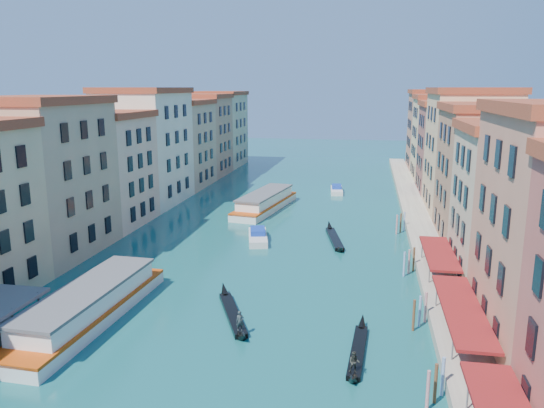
{
  "coord_description": "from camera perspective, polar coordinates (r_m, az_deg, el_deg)",
  "views": [
    {
      "loc": [
        14.04,
        -19.78,
        21.01
      ],
      "look_at": [
        2.59,
        42.77,
        6.97
      ],
      "focal_mm": 35.0,
      "sensor_mm": 36.0,
      "label": 1
    }
  ],
  "objects": [
    {
      "name": "vaporetto_far",
      "position": [
        92.87,
        -0.73,
        0.26
      ],
      "size": [
        8.22,
        21.57,
        3.13
      ],
      "rotation": [
        0.0,
        0.0,
        -0.17
      ],
      "color": "silver",
      "rests_on": "ground"
    },
    {
      "name": "motorboat_mid",
      "position": [
        74.31,
        -1.54,
        -3.47
      ],
      "size": [
        4.24,
        8.26,
        1.64
      ],
      "rotation": [
        0.0,
        0.0,
        0.23
      ],
      "color": "silver",
      "rests_on": "ground"
    },
    {
      "name": "mooring_poles_right",
      "position": [
        52.67,
        15.34,
        -10.0
      ],
      "size": [
        1.44,
        54.24,
        3.2
      ],
      "color": "brown",
      "rests_on": "ground"
    },
    {
      "name": "gondola_far",
      "position": [
        75.01,
        6.71,
        -3.59
      ],
      "size": [
        3.73,
        13.48,
        1.92
      ],
      "rotation": [
        0.0,
        0.0,
        0.2
      ],
      "color": "black",
      "rests_on": "ground"
    },
    {
      "name": "gondola_right",
      "position": [
        44.52,
        9.19,
        -15.25
      ],
      "size": [
        1.54,
        11.41,
        2.27
      ],
      "rotation": [
        0.0,
        0.0,
        -0.06
      ],
      "color": "black",
      "rests_on": "ground"
    },
    {
      "name": "gondola_fore",
      "position": [
        50.72,
        -4.27,
        -11.54
      ],
      "size": [
        5.94,
        11.8,
        2.5
      ],
      "rotation": [
        0.0,
        0.0,
        0.42
      ],
      "color": "black",
      "rests_on": "ground"
    },
    {
      "name": "vaporetto_near",
      "position": [
        52.23,
        -19.06,
        -10.26
      ],
      "size": [
        5.77,
        21.89,
        3.23
      ],
      "rotation": [
        0.0,
        0.0,
        -0.04
      ],
      "color": "silver",
      "rests_on": "ground"
    },
    {
      "name": "motorboat_far",
      "position": [
        108.82,
        6.97,
        1.54
      ],
      "size": [
        2.92,
        7.5,
        1.52
      ],
      "rotation": [
        0.0,
        0.0,
        0.09
      ],
      "color": "silver",
      "rests_on": "ground"
    },
    {
      "name": "restaurant_awnings",
      "position": [
        47.13,
        19.84,
        -10.82
      ],
      "size": [
        3.2,
        44.55,
        3.12
      ],
      "color": "maroon",
      "rests_on": "ground"
    },
    {
      "name": "quay",
      "position": [
        87.58,
        15.29,
        -1.55
      ],
      "size": [
        4.0,
        140.0,
        1.0
      ],
      "primitive_type": "cube",
      "color": "gray",
      "rests_on": "ground"
    },
    {
      "name": "left_bank_palazzos",
      "position": [
        94.15,
        -14.95,
        5.13
      ],
      "size": [
        12.8,
        128.4,
        21.0
      ],
      "color": "beige",
      "rests_on": "ground"
    },
    {
      "name": "right_bank_palazzos",
      "position": [
        87.0,
        20.91,
        4.19
      ],
      "size": [
        12.8,
        128.4,
        21.0
      ],
      "color": "#A94D43",
      "rests_on": "ground"
    }
  ]
}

